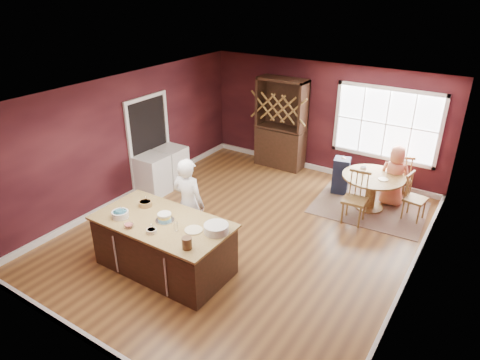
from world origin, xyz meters
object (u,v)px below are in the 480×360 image
high_chair (341,175)px  seated_woman (394,176)px  hutch (281,124)px  chair_east (416,197)px  chair_north (400,175)px  kitchen_island (164,246)px  dining_table (372,185)px  washer (153,175)px  toddler (345,160)px  layer_cake (165,217)px  baker (189,204)px  dryer (172,166)px  chair_south (355,198)px

high_chair → seated_woman: bearing=-10.5°
hutch → chair_east: bearing=-14.7°
chair_north → kitchen_island: bearing=38.6°
dining_table → washer: 4.76m
kitchen_island → toddler: 4.54m
chair_east → washer: 5.58m
layer_cake → chair_north: 5.36m
dining_table → baker: baker is taller
washer → hutch: bearing=60.7°
seated_woman → washer: 5.24m
layer_cake → seated_woman: bearing=59.5°
washer → dining_table: bearing=24.5°
chair_north → hutch: (-3.04, 0.16, 0.60)m
high_chair → chair_east: bearing=-24.6°
chair_east → layer_cake: bearing=149.9°
kitchen_island → washer: kitchen_island is taller
layer_cake → toddler: layer_cake is taller
chair_north → hutch: 3.10m
baker → dryer: (-2.02, 1.82, -0.42)m
kitchen_island → hutch: bearing=95.2°
hutch → dryer: hutch is taller
chair_south → toddler: chair_south is taller
baker → washer: baker is taller
kitchen_island → chair_south: size_ratio=2.13×
baker → toddler: baker is taller
chair_south → seated_woman: size_ratio=0.80×
chair_east → high_chair: (-1.69, 0.33, -0.06)m
high_chair → toddler: size_ratio=3.30×
toddler → washer: size_ratio=0.29×
kitchen_island → seated_woman: bearing=59.4°
dining_table → chair_east: size_ratio=1.28×
washer → chair_east: bearing=21.1°
chair_south → hutch: (-2.57, 1.71, 0.60)m
chair_south → chair_north: bearing=69.4°
chair_south → hutch: size_ratio=0.47×
kitchen_island → washer: (-2.09, 1.94, 0.01)m
kitchen_island → dryer: bearing=129.0°
baker → chair_north: size_ratio=1.61×
baker → seated_woman: (2.64, 3.58, -0.19)m
chair_east → chair_south: 1.25m
chair_north → hutch: hutch is taller
kitchen_island → washer: bearing=137.1°
layer_cake → hutch: bearing=95.5°
seated_woman → toddler: bearing=-3.6°
layer_cake → high_chair: bearing=71.7°
high_chair → toddler: 0.39m
hutch → high_chair: bearing=-17.8°
chair_east → kitchen_island: bearing=149.9°
layer_cake → dryer: layer_cake is taller
washer → dryer: bearing=90.0°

